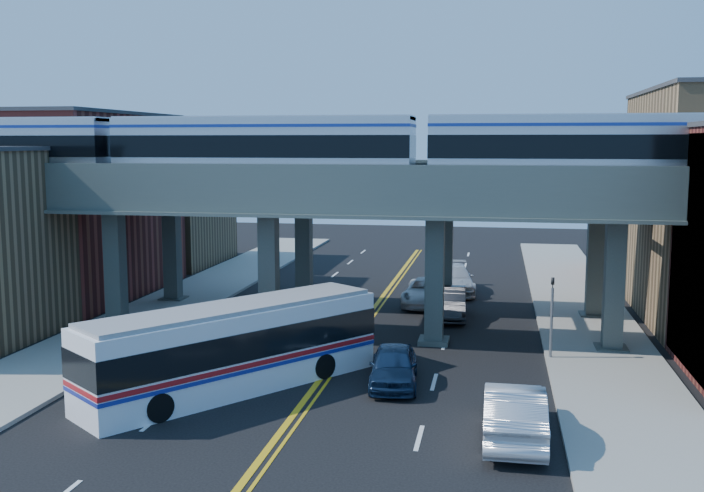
{
  "coord_description": "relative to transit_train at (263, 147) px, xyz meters",
  "views": [
    {
      "loc": [
        6.77,
        -27.99,
        9.39
      ],
      "look_at": [
        0.27,
        7.0,
        4.67
      ],
      "focal_mm": 40.0,
      "sensor_mm": 36.0,
      "label": 1
    }
  ],
  "objects": [
    {
      "name": "ground",
      "position": [
        4.19,
        -8.0,
        -9.15
      ],
      "size": [
        120.0,
        120.0,
        0.0
      ],
      "primitive_type": "plane",
      "color": "black",
      "rests_on": "ground"
    },
    {
      "name": "sidewalk_west",
      "position": [
        -7.31,
        2.0,
        -9.07
      ],
      "size": [
        5.0,
        70.0,
        0.16
      ],
      "primitive_type": "cube",
      "color": "gray",
      "rests_on": "ground"
    },
    {
      "name": "sidewalk_east",
      "position": [
        15.69,
        2.0,
        -9.07
      ],
      "size": [
        5.0,
        70.0,
        0.16
      ],
      "primitive_type": "cube",
      "color": "gray",
      "rests_on": "ground"
    },
    {
      "name": "building_west_b",
      "position": [
        -14.31,
        8.0,
        -3.65
      ],
      "size": [
        8.0,
        14.0,
        11.0
      ],
      "primitive_type": "cube",
      "color": "maroon",
      "rests_on": "ground"
    },
    {
      "name": "building_west_c",
      "position": [
        -14.31,
        21.0,
        -5.15
      ],
      "size": [
        8.0,
        10.0,
        8.0
      ],
      "primitive_type": "cube",
      "color": "olive",
      "rests_on": "ground"
    },
    {
      "name": "building_east_c",
      "position": [
        22.69,
        21.0,
        -4.65
      ],
      "size": [
        8.0,
        10.0,
        9.0
      ],
      "primitive_type": "cube",
      "color": "maroon",
      "rests_on": "ground"
    },
    {
      "name": "mural_panel",
      "position": [
        18.74,
        -4.0,
        -4.4
      ],
      "size": [
        0.1,
        9.5,
        9.5
      ],
      "primitive_type": "cube",
      "color": "teal",
      "rests_on": "ground"
    },
    {
      "name": "elevated_viaduct_near",
      "position": [
        4.19,
        0.0,
        -2.68
      ],
      "size": [
        52.0,
        3.6,
        7.4
      ],
      "color": "#3B4542",
      "rests_on": "ground"
    },
    {
      "name": "elevated_viaduct_far",
      "position": [
        4.19,
        7.0,
        -2.68
      ],
      "size": [
        52.0,
        3.6,
        7.4
      ],
      "color": "#3B4542",
      "rests_on": "ground"
    },
    {
      "name": "transit_train",
      "position": [
        0.0,
        0.0,
        0.0
      ],
      "size": [
        44.25,
        2.77,
        3.23
      ],
      "color": "black",
      "rests_on": "elevated_viaduct_near"
    },
    {
      "name": "stop_sign",
      "position": [
        4.49,
        -5.0,
        -7.39
      ],
      "size": [
        0.76,
        0.09,
        2.63
      ],
      "color": "slate",
      "rests_on": "ground"
    },
    {
      "name": "traffic_signal",
      "position": [
        13.39,
        -2.0,
        -6.85
      ],
      "size": [
        0.15,
        0.18,
        4.1
      ],
      "color": "slate",
      "rests_on": "ground"
    },
    {
      "name": "transit_bus",
      "position": [
        1.26,
        -8.29,
        -7.53
      ],
      "size": [
        9.5,
        11.36,
        3.14
      ],
      "rotation": [
        0.0,
        0.0,
        0.92
      ],
      "color": "white",
      "rests_on": "ground"
    },
    {
      "name": "car_lane_a",
      "position": [
        7.16,
        -6.65,
        -8.38
      ],
      "size": [
        2.23,
        4.66,
        1.54
      ],
      "primitive_type": "imported",
      "rotation": [
        0.0,
        0.0,
        0.09
      ],
      "color": "#11233F",
      "rests_on": "ground"
    },
    {
      "name": "car_lane_b",
      "position": [
        8.55,
        5.53,
        -8.32
      ],
      "size": [
        2.02,
        5.1,
        1.65
      ],
      "primitive_type": "imported",
      "rotation": [
        0.0,
        0.0,
        0.06
      ],
      "color": "#2F2F31",
      "rests_on": "ground"
    },
    {
      "name": "car_lane_c",
      "position": [
        7.07,
        8.74,
        -8.39
      ],
      "size": [
        2.62,
        5.51,
        1.52
      ],
      "primitive_type": "imported",
      "rotation": [
        0.0,
        0.0,
        -0.02
      ],
      "color": "silver",
      "rests_on": "ground"
    },
    {
      "name": "car_lane_d",
      "position": [
        8.38,
        12.84,
        -8.29
      ],
      "size": [
        3.14,
        6.17,
        1.72
      ],
      "primitive_type": "imported",
      "rotation": [
        0.0,
        0.0,
        0.13
      ],
      "color": "silver",
      "rests_on": "ground"
    },
    {
      "name": "car_parked_curb",
      "position": [
        11.66,
        -11.53,
        -8.25
      ],
      "size": [
        1.91,
        5.44,
        1.79
      ],
      "primitive_type": "imported",
      "rotation": [
        0.0,
        0.0,
        3.15
      ],
      "color": "silver",
      "rests_on": "ground"
    }
  ]
}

